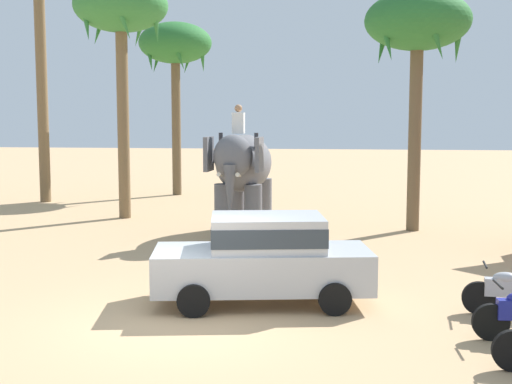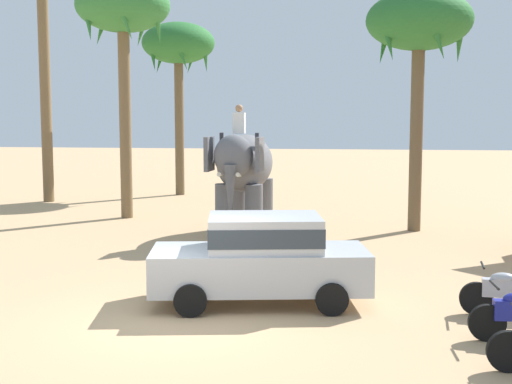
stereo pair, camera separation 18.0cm
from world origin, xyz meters
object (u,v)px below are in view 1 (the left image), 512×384
Objects in this scene: elephant_with_mahout at (243,169)px; palm_tree_far_back at (418,27)px; palm_tree_near_hut at (175,48)px; palm_tree_left_of_road at (121,12)px; car_sedan_foreground at (264,256)px.

palm_tree_far_back is at bearing 15.92° from elephant_with_mahout.
palm_tree_near_hut is 12.78m from palm_tree_far_back.
palm_tree_near_hut is at bearing 88.49° from palm_tree_left_of_road.
palm_tree_left_of_road is 1.12× the size of palm_tree_far_back.
palm_tree_left_of_road reaches higher than car_sedan_foreground.
palm_tree_left_of_road is at bearing 147.14° from elephant_with_mahout.
palm_tree_left_of_road is 9.86m from palm_tree_far_back.
car_sedan_foreground is 0.57× the size of palm_tree_near_hut.
palm_tree_far_back reaches higher than elephant_with_mahout.
elephant_with_mahout is 6.82m from palm_tree_far_back.
palm_tree_near_hut is 7.06m from palm_tree_left_of_road.
car_sedan_foreground is 11.01m from palm_tree_far_back.
palm_tree_left_of_road is at bearing 171.30° from palm_tree_far_back.
car_sedan_foreground is at bearing -112.38° from palm_tree_far_back.
elephant_with_mahout is at bearing -66.30° from palm_tree_near_hut.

